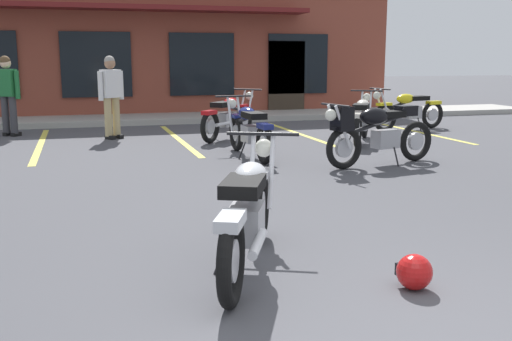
{
  "coord_description": "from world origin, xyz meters",
  "views": [
    {
      "loc": [
        -1.92,
        -2.5,
        1.65
      ],
      "look_at": [
        -0.28,
        3.0,
        0.55
      ],
      "focal_mm": 41.78,
      "sensor_mm": 36.0,
      "label": 1
    }
  ],
  "objects_px": {
    "motorcycle_orange_scrambler": "(228,116)",
    "helmet_on_pavement": "(414,272)",
    "motorcycle_black_cruiser": "(249,129)",
    "person_in_black_shirt": "(8,91)",
    "motorcycle_foreground_classic": "(249,212)",
    "motorcycle_green_cafe_racer": "(362,119)",
    "motorcycle_blue_standard": "(409,110)",
    "person_by_back_row": "(111,92)",
    "motorcycle_silver_naked": "(376,131)"
  },
  "relations": [
    {
      "from": "motorcycle_foreground_classic",
      "to": "motorcycle_orange_scrambler",
      "type": "bearing_deg",
      "value": 77.2
    },
    {
      "from": "motorcycle_foreground_classic",
      "to": "motorcycle_orange_scrambler",
      "type": "distance_m",
      "value": 7.63
    },
    {
      "from": "motorcycle_blue_standard",
      "to": "motorcycle_green_cafe_racer",
      "type": "distance_m",
      "value": 2.46
    },
    {
      "from": "motorcycle_foreground_classic",
      "to": "motorcycle_silver_naked",
      "type": "height_order",
      "value": "same"
    },
    {
      "from": "motorcycle_foreground_classic",
      "to": "motorcycle_blue_standard",
      "type": "height_order",
      "value": "same"
    },
    {
      "from": "person_by_back_row",
      "to": "helmet_on_pavement",
      "type": "relative_size",
      "value": 6.44
    },
    {
      "from": "person_in_black_shirt",
      "to": "motorcycle_orange_scrambler",
      "type": "bearing_deg",
      "value": -21.54
    },
    {
      "from": "motorcycle_black_cruiser",
      "to": "motorcycle_silver_naked",
      "type": "relative_size",
      "value": 1.01
    },
    {
      "from": "motorcycle_silver_naked",
      "to": "motorcycle_orange_scrambler",
      "type": "relative_size",
      "value": 1.23
    },
    {
      "from": "motorcycle_foreground_classic",
      "to": "motorcycle_orange_scrambler",
      "type": "relative_size",
      "value": 1.16
    },
    {
      "from": "motorcycle_black_cruiser",
      "to": "person_in_black_shirt",
      "type": "xyz_separation_m",
      "value": [
        -4.11,
        4.01,
        0.49
      ]
    },
    {
      "from": "motorcycle_green_cafe_racer",
      "to": "person_in_black_shirt",
      "type": "bearing_deg",
      "value": 156.01
    },
    {
      "from": "motorcycle_foreground_classic",
      "to": "motorcycle_orange_scrambler",
      "type": "xyz_separation_m",
      "value": [
        1.69,
        7.45,
        0.0
      ]
    },
    {
      "from": "motorcycle_orange_scrambler",
      "to": "motorcycle_black_cruiser",
      "type": "bearing_deg",
      "value": -95.39
    },
    {
      "from": "motorcycle_blue_standard",
      "to": "motorcycle_orange_scrambler",
      "type": "bearing_deg",
      "value": -176.62
    },
    {
      "from": "motorcycle_blue_standard",
      "to": "helmet_on_pavement",
      "type": "bearing_deg",
      "value": -120.45
    },
    {
      "from": "motorcycle_black_cruiser",
      "to": "helmet_on_pavement",
      "type": "xyz_separation_m",
      "value": [
        -0.45,
        -5.9,
        -0.33
      ]
    },
    {
      "from": "motorcycle_green_cafe_racer",
      "to": "motorcycle_black_cruiser",
      "type": "bearing_deg",
      "value": -158.09
    },
    {
      "from": "motorcycle_silver_naked",
      "to": "motorcycle_green_cafe_racer",
      "type": "xyz_separation_m",
      "value": [
        0.94,
        2.36,
        -0.07
      ]
    },
    {
      "from": "motorcycle_blue_standard",
      "to": "person_by_back_row",
      "type": "xyz_separation_m",
      "value": [
        -6.57,
        0.42,
        0.49
      ]
    },
    {
      "from": "motorcycle_blue_standard",
      "to": "motorcycle_orange_scrambler",
      "type": "xyz_separation_m",
      "value": [
        -4.3,
        -0.25,
        0.0
      ]
    },
    {
      "from": "motorcycle_orange_scrambler",
      "to": "helmet_on_pavement",
      "type": "height_order",
      "value": "motorcycle_orange_scrambler"
    },
    {
      "from": "motorcycle_silver_naked",
      "to": "person_in_black_shirt",
      "type": "relative_size",
      "value": 1.24
    },
    {
      "from": "motorcycle_foreground_classic",
      "to": "person_by_back_row",
      "type": "relative_size",
      "value": 1.18
    },
    {
      "from": "motorcycle_blue_standard",
      "to": "helmet_on_pavement",
      "type": "relative_size",
      "value": 8.02
    },
    {
      "from": "motorcycle_green_cafe_racer",
      "to": "motorcycle_silver_naked",
      "type": "bearing_deg",
      "value": -111.77
    },
    {
      "from": "helmet_on_pavement",
      "to": "motorcycle_black_cruiser",
      "type": "bearing_deg",
      "value": 85.61
    },
    {
      "from": "motorcycle_blue_standard",
      "to": "motorcycle_green_cafe_racer",
      "type": "xyz_separation_m",
      "value": [
        -1.94,
        -1.52,
        0.0
      ]
    },
    {
      "from": "motorcycle_foreground_classic",
      "to": "motorcycle_blue_standard",
      "type": "bearing_deg",
      "value": 52.11
    },
    {
      "from": "motorcycle_foreground_classic",
      "to": "helmet_on_pavement",
      "type": "distance_m",
      "value": 1.31
    },
    {
      "from": "motorcycle_foreground_classic",
      "to": "motorcycle_black_cruiser",
      "type": "distance_m",
      "value": 5.35
    },
    {
      "from": "motorcycle_green_cafe_racer",
      "to": "helmet_on_pavement",
      "type": "bearing_deg",
      "value": -113.62
    },
    {
      "from": "motorcycle_blue_standard",
      "to": "motorcycle_silver_naked",
      "type": "bearing_deg",
      "value": -126.57
    },
    {
      "from": "motorcycle_blue_standard",
      "to": "helmet_on_pavement",
      "type": "height_order",
      "value": "motorcycle_blue_standard"
    },
    {
      "from": "motorcycle_blue_standard",
      "to": "person_by_back_row",
      "type": "height_order",
      "value": "person_by_back_row"
    },
    {
      "from": "helmet_on_pavement",
      "to": "motorcycle_green_cafe_racer",
      "type": "bearing_deg",
      "value": 66.38
    },
    {
      "from": "motorcycle_foreground_classic",
      "to": "motorcycle_green_cafe_racer",
      "type": "bearing_deg",
      "value": 56.72
    },
    {
      "from": "motorcycle_silver_naked",
      "to": "motorcycle_blue_standard",
      "type": "relative_size",
      "value": 1.0
    },
    {
      "from": "motorcycle_green_cafe_racer",
      "to": "motorcycle_orange_scrambler",
      "type": "xyz_separation_m",
      "value": [
        -2.36,
        1.27,
        0.0
      ]
    },
    {
      "from": "motorcycle_black_cruiser",
      "to": "helmet_on_pavement",
      "type": "bearing_deg",
      "value": -94.39
    },
    {
      "from": "motorcycle_orange_scrambler",
      "to": "helmet_on_pavement",
      "type": "bearing_deg",
      "value": -94.67
    },
    {
      "from": "motorcycle_blue_standard",
      "to": "motorcycle_black_cruiser",
      "type": "bearing_deg",
      "value": -150.46
    },
    {
      "from": "motorcycle_blue_standard",
      "to": "person_in_black_shirt",
      "type": "distance_m",
      "value": 8.76
    },
    {
      "from": "motorcycle_black_cruiser",
      "to": "motorcycle_blue_standard",
      "type": "height_order",
      "value": "same"
    },
    {
      "from": "motorcycle_blue_standard",
      "to": "motorcycle_foreground_classic",
      "type": "bearing_deg",
      "value": -127.89
    },
    {
      "from": "motorcycle_black_cruiser",
      "to": "person_by_back_row",
      "type": "bearing_deg",
      "value": 124.54
    },
    {
      "from": "motorcycle_green_cafe_racer",
      "to": "motorcycle_orange_scrambler",
      "type": "distance_m",
      "value": 2.68
    },
    {
      "from": "motorcycle_foreground_classic",
      "to": "person_by_back_row",
      "type": "xyz_separation_m",
      "value": [
        -0.58,
        8.12,
        0.49
      ]
    },
    {
      "from": "motorcycle_blue_standard",
      "to": "person_in_black_shirt",
      "type": "relative_size",
      "value": 1.24
    },
    {
      "from": "motorcycle_black_cruiser",
      "to": "person_in_black_shirt",
      "type": "distance_m",
      "value": 5.76
    }
  ]
}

